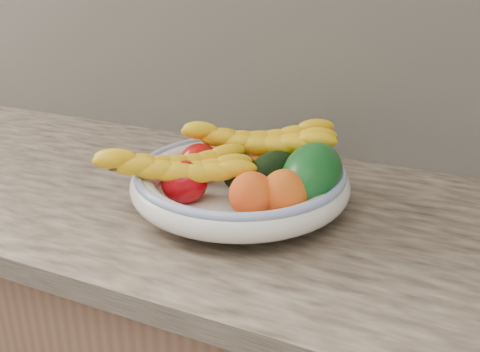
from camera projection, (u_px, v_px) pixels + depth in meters
name	position (u px, v px, depth m)	size (l,w,h in m)	color
fruit_bowl	(240.00, 182.00, 0.95)	(0.39, 0.39, 0.08)	white
clementine_back_left	(238.00, 156.00, 1.06)	(0.05, 0.05, 0.04)	#E96404
clementine_back_right	(278.00, 165.00, 1.01)	(0.06, 0.06, 0.05)	#FA6605
clementine_back_mid	(255.00, 169.00, 0.99)	(0.05, 0.05, 0.05)	#DA5004
tomato_left	(200.00, 161.00, 1.01)	(0.07, 0.07, 0.07)	#A20B0D
tomato_near_left	(184.00, 182.00, 0.92)	(0.08, 0.08, 0.07)	#AA050D
avocado_center	(240.00, 172.00, 0.96)	(0.06, 0.09, 0.06)	black
avocado_right	(274.00, 171.00, 0.96)	(0.07, 0.10, 0.07)	black
green_mango	(312.00, 175.00, 0.91)	(0.10, 0.16, 0.11)	#0E4B18
peach_front	(252.00, 195.00, 0.86)	(0.08, 0.08, 0.08)	orange
peach_right	(285.00, 193.00, 0.87)	(0.08, 0.08, 0.08)	orange
banana_bunch_back	(258.00, 145.00, 1.02)	(0.31, 0.11, 0.09)	yellow
banana_bunch_front	(175.00, 171.00, 0.91)	(0.28, 0.11, 0.08)	yellow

